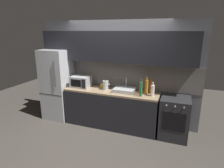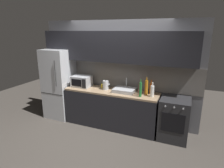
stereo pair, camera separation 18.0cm
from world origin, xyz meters
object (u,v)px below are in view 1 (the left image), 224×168
oven_range (174,118)px  wine_bottle_white (153,90)px  refrigerator (58,84)px  wine_bottle_orange (151,87)px  mug_yellow (102,86)px  microwave (81,82)px  wine_bottle_amber (147,87)px  wine_bottle_red (141,88)px  wine_bottle_green (141,89)px  kettle (106,85)px

oven_range → wine_bottle_white: (-0.49, -0.05, 0.58)m
refrigerator → wine_bottle_orange: (2.39, 0.15, 0.13)m
wine_bottle_white → mug_yellow: size_ratio=3.22×
microwave → mug_yellow: bearing=12.4°
wine_bottle_white → wine_bottle_amber: (-0.15, 0.09, 0.04)m
microwave → wine_bottle_white: size_ratio=1.48×
oven_range → microwave: bearing=179.5°
refrigerator → microwave: bearing=1.6°
wine_bottle_red → mug_yellow: wine_bottle_red is taller
wine_bottle_red → microwave: bearing=178.1°
oven_range → mug_yellow: mug_yellow is taller
oven_range → wine_bottle_orange: wine_bottle_orange is taller
wine_bottle_orange → wine_bottle_amber: wine_bottle_amber is taller
wine_bottle_green → mug_yellow: wine_bottle_green is taller
wine_bottle_red → wine_bottle_white: bearing=-3.7°
oven_range → mug_yellow: 1.82m
oven_range → wine_bottle_orange: size_ratio=2.89×
kettle → wine_bottle_green: wine_bottle_green is taller
wine_bottle_green → wine_bottle_amber: size_ratio=0.98×
wine_bottle_red → wine_bottle_amber: 0.14m
refrigerator → kettle: refrigerator is taller
microwave → wine_bottle_amber: 1.63m
mug_yellow → kettle: bearing=-38.6°
wine_bottle_white → wine_bottle_red: 0.26m
refrigerator → wine_bottle_green: 2.24m
refrigerator → wine_bottle_orange: 2.40m
kettle → wine_bottle_green: bearing=-10.8°
microwave → wine_bottle_amber: size_ratio=1.19×
wine_bottle_amber → wine_bottle_red: bearing=-147.2°
microwave → wine_bottle_green: (1.55, -0.17, 0.03)m
wine_bottle_red → wine_bottle_amber: (0.11, 0.07, 0.03)m
microwave → wine_bottle_green: bearing=-6.2°
kettle → wine_bottle_orange: (1.05, 0.13, 0.02)m
oven_range → wine_bottle_orange: 0.82m
wine_bottle_red → mug_yellow: bearing=170.7°
wine_bottle_red → wine_bottle_green: (0.03, -0.12, 0.02)m
wine_bottle_white → refrigerator: bearing=178.9°
kettle → wine_bottle_white: size_ratio=0.78×
wine_bottle_red → wine_bottle_orange: bearing=42.9°
oven_range → mug_yellow: bearing=175.6°
microwave → wine_bottle_red: 1.52m
wine_bottle_amber → wine_bottle_white: bearing=-31.0°
wine_bottle_white → wine_bottle_orange: bearing=108.4°
kettle → oven_range: bearing=-0.7°
refrigerator → wine_bottle_red: 2.20m
microwave → refrigerator: bearing=-178.4°
wine_bottle_white → wine_bottle_green: (-0.23, -0.10, 0.03)m
microwave → wine_bottle_white: wine_bottle_white is taller
wine_bottle_amber → kettle: bearing=-178.6°
kettle → wine_bottle_red: bearing=-3.3°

